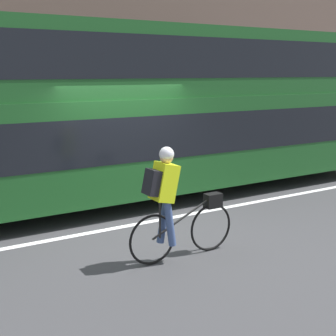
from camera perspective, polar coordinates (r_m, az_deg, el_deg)
The scene contains 6 objects.
ground_plane at distance 8.57m, azimuth -3.90°, elevation -6.96°, with size 80.00×80.00×0.00m, color #38383A.
road_center_line at distance 8.60m, azimuth -4.01°, elevation -6.86°, with size 50.00×0.14×0.01m, color silver.
sidewalk_curb at distance 14.10m, azimuth -15.38°, elevation 0.30°, with size 60.00×2.45×0.11m.
bus at distance 10.43m, azimuth 0.45°, elevation 7.81°, with size 10.98×2.53×3.63m.
cyclist_on_bike at distance 6.77m, azimuth 0.56°, elevation -3.97°, with size 1.78×0.32×1.70m.
street_sign_post at distance 15.22m, azimuth -1.75°, elevation 7.05°, with size 0.36×0.09×2.50m.
Camera 1 is at (-3.70, -7.23, 2.74)m, focal length 50.00 mm.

